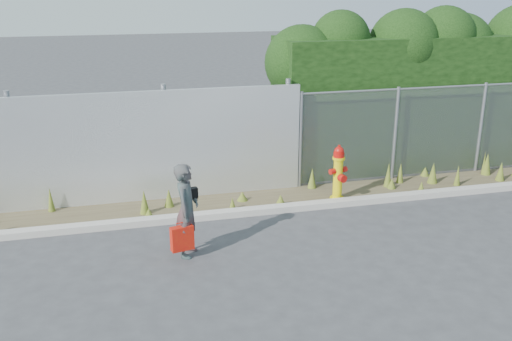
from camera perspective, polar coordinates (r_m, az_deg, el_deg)
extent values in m
plane|color=#39393B|center=(9.25, 3.96, -8.44)|extent=(80.00, 80.00, 0.00)
cube|color=#A9A298|center=(10.79, 1.03, -3.95)|extent=(16.00, 0.22, 0.12)
cube|color=#4B402B|center=(11.35, 0.24, -3.08)|extent=(16.00, 1.20, 0.01)
cone|color=#4C5E1C|center=(10.85, -11.10, -3.19)|extent=(0.19, 0.19, 0.47)
cone|color=#4C5E1C|center=(12.66, 14.23, -0.29)|extent=(0.16, 0.16, 0.45)
cone|color=#4C5E1C|center=(12.83, 19.51, -0.52)|extent=(0.13, 0.13, 0.46)
cone|color=#4C5E1C|center=(12.22, 16.20, -1.65)|extent=(0.15, 0.15, 0.25)
cone|color=#4C5E1C|center=(13.27, 16.54, -0.14)|extent=(0.20, 0.20, 0.22)
cone|color=#4C5E1C|center=(12.29, 13.42, -1.34)|extent=(0.18, 0.18, 0.22)
cone|color=#4C5E1C|center=(11.08, 2.47, -3.05)|extent=(0.21, 0.21, 0.23)
cone|color=#4C5E1C|center=(10.61, -10.66, -4.36)|extent=(0.22, 0.22, 0.23)
cone|color=#4C5E1C|center=(11.12, -8.70, -2.79)|extent=(0.19, 0.19, 0.36)
cone|color=#4C5E1C|center=(12.82, 17.27, -0.30)|extent=(0.22, 0.22, 0.46)
cone|color=#4C5E1C|center=(11.32, -1.38, -2.65)|extent=(0.22, 0.22, 0.19)
cone|color=#4C5E1C|center=(12.34, 13.09, -0.49)|extent=(0.17, 0.17, 0.53)
cone|color=#4C5E1C|center=(10.88, -2.37, -3.39)|extent=(0.14, 0.14, 0.25)
cone|color=#4C5E1C|center=(13.80, 21.85, 0.67)|extent=(0.09, 0.09, 0.53)
cone|color=#4C5E1C|center=(13.78, 22.08, 0.56)|extent=(0.21, 0.21, 0.50)
cone|color=#4C5E1C|center=(11.43, -19.84, -2.81)|extent=(0.13, 0.13, 0.48)
cone|color=#4C5E1C|center=(12.01, 5.63, -0.83)|extent=(0.19, 0.19, 0.44)
cone|color=#4C5E1C|center=(13.50, 23.27, -0.12)|extent=(0.19, 0.19, 0.43)
cube|color=silver|center=(11.27, -16.78, 1.83)|extent=(8.50, 0.08, 2.20)
cylinder|color=gray|center=(11.51, -22.99, 1.73)|extent=(0.10, 0.10, 2.30)
cylinder|color=gray|center=(11.39, -8.99, 2.85)|extent=(0.10, 0.10, 2.30)
cylinder|color=gray|center=(11.85, 3.14, 3.67)|extent=(0.10, 0.10, 2.30)
cube|color=gray|center=(13.20, 17.79, 3.68)|extent=(6.50, 0.03, 2.00)
cylinder|color=gray|center=(12.99, 18.22, 7.94)|extent=(6.50, 0.04, 0.04)
cylinder|color=gray|center=(11.85, 4.46, 3.02)|extent=(0.07, 0.07, 2.05)
cylinder|color=gray|center=(12.68, 13.74, 3.57)|extent=(0.07, 0.07, 2.05)
cylinder|color=gray|center=(13.77, 21.53, 3.97)|extent=(0.07, 0.07, 2.05)
cube|color=black|center=(14.08, 16.93, 6.75)|extent=(7.30, 1.60, 3.00)
sphere|color=black|center=(12.63, 4.61, 10.72)|extent=(1.63, 1.63, 1.63)
sphere|color=black|center=(12.85, 8.45, 12.77)|extent=(1.30, 1.30, 1.30)
sphere|color=black|center=(13.13, 10.57, 10.46)|extent=(1.21, 1.21, 1.21)
sphere|color=black|center=(13.41, 14.57, 12.10)|extent=(1.58, 1.58, 1.58)
sphere|color=black|center=(13.87, 18.26, 12.49)|extent=(1.43, 1.43, 1.43)
sphere|color=black|center=(14.33, 19.57, 11.57)|extent=(1.57, 1.57, 1.57)
sphere|color=black|center=(14.98, 22.68, 10.05)|extent=(1.25, 1.25, 1.25)
cylinder|color=yellow|center=(11.52, 8.08, -2.80)|extent=(0.28, 0.28, 0.06)
cylinder|color=yellow|center=(11.38, 8.17, -0.93)|extent=(0.18, 0.18, 0.86)
cylinder|color=yellow|center=(11.24, 8.27, 1.23)|extent=(0.24, 0.24, 0.05)
cylinder|color=#B20F0A|center=(11.22, 8.29, 1.57)|extent=(0.21, 0.21, 0.10)
sphere|color=#B20F0A|center=(11.20, 8.31, 1.91)|extent=(0.19, 0.19, 0.19)
cylinder|color=#B20F0A|center=(11.17, 8.33, 2.41)|extent=(0.05, 0.05, 0.05)
cylinder|color=#B20F0A|center=(11.27, 7.55, -0.05)|extent=(0.10, 0.11, 0.11)
cylinder|color=#B20F0A|center=(11.37, 8.88, 0.06)|extent=(0.10, 0.11, 0.11)
cylinder|color=#B20F0A|center=(11.23, 8.46, -0.80)|extent=(0.15, 0.12, 0.15)
imported|color=#0F615D|center=(9.01, -6.93, -3.96)|extent=(0.54, 0.65, 1.52)
cube|color=#BA220A|center=(8.99, -7.40, -6.73)|extent=(0.36, 0.13, 0.39)
cylinder|color=#BA220A|center=(8.88, -7.47, -5.19)|extent=(0.17, 0.02, 0.02)
cube|color=black|center=(9.02, -6.58, -2.28)|extent=(0.23, 0.10, 0.17)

